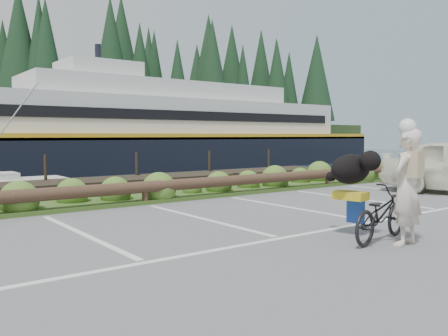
% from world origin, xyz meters
% --- Properties ---
extents(ground, '(72.00, 72.00, 0.00)m').
position_xyz_m(ground, '(0.00, 0.00, 0.00)').
color(ground, '#5A5A5D').
extents(vegetation_strip, '(34.00, 1.60, 0.10)m').
position_xyz_m(vegetation_strip, '(0.00, 5.30, 0.05)').
color(vegetation_strip, '#3D5B21').
rests_on(vegetation_strip, ground).
extents(log_rail, '(32.00, 0.30, 0.60)m').
position_xyz_m(log_rail, '(0.00, 4.60, 0.00)').
color(log_rail, '#443021').
rests_on(log_rail, ground).
extents(bicycle, '(1.84, 0.91, 0.92)m').
position_xyz_m(bicycle, '(1.20, -1.53, 0.46)').
color(bicycle, black).
rests_on(bicycle, ground).
extents(cyclist, '(0.75, 0.56, 1.88)m').
position_xyz_m(cyclist, '(1.27, -1.94, 0.94)').
color(cyclist, beige).
rests_on(cyclist, ground).
extents(dog, '(0.59, 0.97, 0.53)m').
position_xyz_m(dog, '(1.10, -0.98, 1.19)').
color(dog, black).
rests_on(dog, bicycle).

